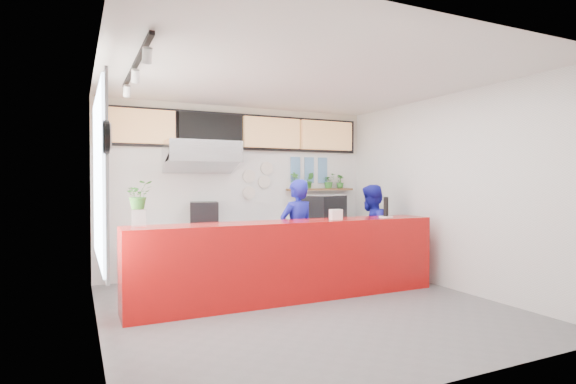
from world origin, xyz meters
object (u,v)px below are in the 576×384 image
object	(u,v)px
service_counter	(291,260)
panini_oven	(204,214)
staff_center	(297,234)
staff_right	(371,233)
pepper_mill	(386,207)
espresso_machine	(324,208)

from	to	relation	value
service_counter	panini_oven	size ratio (longest dim) A/B	9.88
staff_center	staff_right	size ratio (longest dim) A/B	1.05
staff_right	pepper_mill	distance (m)	0.73
service_counter	espresso_machine	world-z (taller)	espresso_machine
espresso_machine	staff_center	distance (m)	1.73
panini_oven	staff_right	world-z (taller)	staff_right
panini_oven	staff_center	xyz separation A→B (m)	(1.14, -1.22, -0.26)
panini_oven	staff_right	bearing A→B (deg)	-14.79
pepper_mill	panini_oven	bearing A→B (deg)	142.60
staff_center	pepper_mill	world-z (taller)	staff_center
espresso_machine	pepper_mill	world-z (taller)	pepper_mill
staff_right	panini_oven	bearing A→B (deg)	-56.95
staff_right	pepper_mill	xyz separation A→B (m)	(-0.12, -0.55, 0.47)
service_counter	pepper_mill	bearing A→B (deg)	-0.74
staff_center	staff_right	world-z (taller)	staff_center
espresso_machine	pepper_mill	distance (m)	1.83
espresso_machine	staff_center	xyz separation A→B (m)	(-1.19, -1.22, -0.30)
espresso_machine	pepper_mill	bearing A→B (deg)	-112.28
service_counter	staff_center	world-z (taller)	staff_center
panini_oven	espresso_machine	world-z (taller)	espresso_machine
staff_center	staff_right	xyz separation A→B (m)	(1.36, -0.05, -0.04)
panini_oven	staff_right	size ratio (longest dim) A/B	0.28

